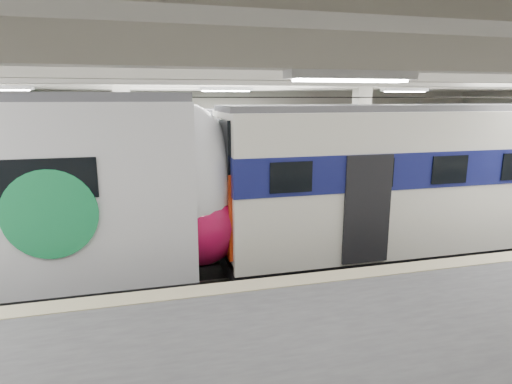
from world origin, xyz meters
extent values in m
cube|color=black|center=(0.00, 0.00, -0.05)|extent=(36.00, 24.00, 0.10)
cube|color=silver|center=(0.00, 0.00, 5.55)|extent=(36.00, 24.00, 0.20)
cube|color=beige|center=(0.00, 10.00, 2.75)|extent=(30.00, 0.10, 5.50)
cube|color=#C7B58C|center=(0.00, -3.25, 1.11)|extent=(30.00, 0.50, 0.02)
cube|color=beige|center=(-3.00, 3.00, 2.75)|extent=(0.50, 0.50, 5.50)
cube|color=beige|center=(5.00, 3.00, 2.75)|extent=(0.50, 0.50, 5.50)
cube|color=beige|center=(0.00, 0.00, 5.25)|extent=(30.00, 18.00, 0.50)
cube|color=#59544C|center=(0.00, 0.00, 0.08)|extent=(30.00, 1.52, 0.16)
cube|color=#59544C|center=(0.00, 5.50, 0.08)|extent=(30.00, 1.52, 0.16)
cylinder|color=black|center=(0.00, 0.00, 4.70)|extent=(30.00, 0.03, 0.03)
cylinder|color=black|center=(0.00, 5.50, 4.70)|extent=(30.00, 0.03, 0.03)
cube|color=white|center=(0.00, -2.00, 4.92)|extent=(26.00, 8.40, 0.12)
ellipsoid|color=silver|center=(-1.36, 0.00, 2.55)|extent=(2.42, 2.99, 4.02)
ellipsoid|color=#AA0E3D|center=(-1.24, 0.00, 1.65)|extent=(2.57, 3.05, 2.46)
cylinder|color=#1B944F|center=(-4.37, -1.56, 2.35)|extent=(1.89, 0.06, 1.89)
cube|color=white|center=(6.24, 0.00, 2.42)|extent=(13.48, 2.96, 3.84)
cube|color=navy|center=(6.24, 0.00, 2.88)|extent=(13.52, 3.02, 0.93)
cube|color=#AE2A0B|center=(-0.54, 0.00, 1.88)|extent=(0.08, 2.51, 2.11)
cube|color=black|center=(-0.54, 0.00, 3.49)|extent=(0.08, 2.36, 1.38)
cube|color=#4C4C51|center=(6.24, 0.00, 4.42)|extent=(13.48, 2.31, 0.16)
cube|color=black|center=(6.24, 0.00, 0.35)|extent=(13.48, 2.07, 0.70)
cube|color=silver|center=(-3.15, 5.50, 2.30)|extent=(13.26, 2.82, 3.59)
cube|color=#1B944F|center=(-3.15, 5.50, 2.77)|extent=(13.30, 2.88, 0.76)
cube|color=#4C4C51|center=(-3.15, 5.50, 4.19)|extent=(13.26, 2.35, 0.16)
cube|color=black|center=(-3.15, 5.50, 0.30)|extent=(13.26, 2.54, 0.60)
camera|label=1|loc=(-2.41, -10.78, 4.68)|focal=30.00mm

